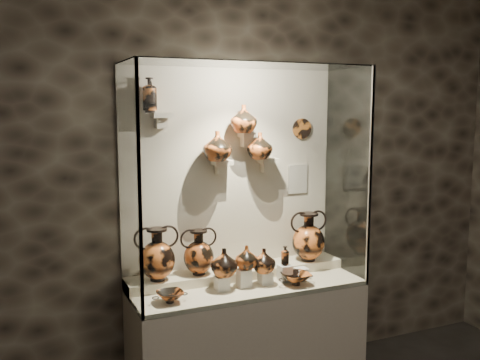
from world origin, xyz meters
name	(u,v)px	position (x,y,z in m)	size (l,w,h in m)	color
wall_back	(230,174)	(0.00, 2.50, 1.60)	(5.00, 0.02, 3.20)	black
plinth	(247,340)	(0.00, 2.18, 0.40)	(1.70, 0.60, 0.80)	#C1B39B
front_tier	(247,286)	(0.00, 2.18, 0.82)	(1.68, 0.58, 0.03)	beige
rear_tier	(238,274)	(0.00, 2.35, 0.85)	(1.70, 0.25, 0.10)	beige
back_panel	(230,174)	(0.00, 2.50, 1.60)	(1.70, 0.03, 1.60)	#C1B39B
glass_front	(266,185)	(0.00, 1.88, 1.60)	(1.70, 0.01, 1.60)	white
glass_left	(128,186)	(-0.85, 2.18, 1.60)	(0.01, 0.60, 1.60)	white
glass_right	(347,173)	(0.85, 2.18, 1.60)	(0.01, 0.60, 1.60)	white
glass_top	(248,65)	(0.00, 2.18, 2.40)	(1.70, 0.60, 0.01)	white
frame_post_left	(140,193)	(-0.84, 1.89, 1.60)	(0.02, 0.02, 1.60)	gray
frame_post_right	(370,178)	(0.84, 1.89, 1.60)	(0.02, 0.02, 1.60)	gray
pedestal_a	(222,283)	(-0.22, 2.13, 0.88)	(0.09, 0.09, 0.10)	silver
pedestal_b	(244,278)	(-0.05, 2.13, 0.90)	(0.09, 0.09, 0.13)	silver
pedestal_c	(265,278)	(0.12, 2.13, 0.88)	(0.09, 0.09, 0.09)	silver
pedestal_d	(285,273)	(0.28, 2.13, 0.89)	(0.09, 0.09, 0.12)	silver
pedestal_e	(301,273)	(0.42, 2.13, 0.87)	(0.09, 0.09, 0.08)	silver
bracket_ul	(162,115)	(-0.55, 2.42, 2.05)	(0.14, 0.12, 0.04)	#C1B39B
bracket_ca	(222,162)	(-0.10, 2.42, 1.70)	(0.14, 0.12, 0.04)	#C1B39B
bracket_cb	(247,135)	(0.10, 2.42, 1.90)	(0.10, 0.12, 0.04)	#C1B39B
bracket_cc	(268,160)	(0.28, 2.42, 1.70)	(0.14, 0.12, 0.04)	#C1B39B
amphora_left	(157,254)	(-0.63, 2.32, 1.09)	(0.30, 0.30, 0.37)	#CF6427
amphora_mid	(199,252)	(-0.32, 2.33, 1.07)	(0.26, 0.26, 0.33)	#B04F1F
amphora_right	(308,237)	(0.59, 2.32, 1.09)	(0.31, 0.31, 0.39)	#CF6427
jug_a	(224,262)	(-0.20, 2.13, 1.03)	(0.19, 0.19, 0.20)	#CF6427
jug_b	(246,257)	(-0.03, 2.13, 1.04)	(0.16, 0.16, 0.17)	#B04F1F
jug_c	(264,261)	(0.10, 2.11, 1.01)	(0.17, 0.17, 0.18)	#CF6427
lekythos_small	(285,254)	(0.28, 2.13, 1.03)	(0.07, 0.07, 0.16)	#B04F1F
kylix_left	(170,296)	(-0.62, 2.04, 0.88)	(0.23, 0.19, 0.09)	#B04F1F
kylix_right	(296,278)	(0.31, 2.02, 0.88)	(0.26, 0.22, 0.11)	#CF6427
lekythos_tall	(150,93)	(-0.63, 2.42, 2.20)	(0.11, 0.11, 0.27)	#CF6427
ovoid_vase_a	(217,146)	(-0.16, 2.37, 1.83)	(0.21, 0.21, 0.22)	#B04F1F
ovoid_vase_b	(244,119)	(0.05, 2.37, 2.02)	(0.20, 0.20, 0.21)	#B04F1F
ovoid_vase_c	(260,146)	(0.19, 2.37, 1.82)	(0.19, 0.19, 0.20)	#B04F1F
wall_plate	(302,129)	(0.60, 2.47, 1.94)	(0.16, 0.16, 0.02)	#C16826
info_placard	(298,179)	(0.58, 2.47, 1.53)	(0.17, 0.01, 0.23)	beige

